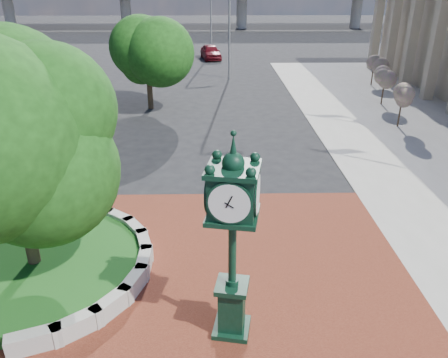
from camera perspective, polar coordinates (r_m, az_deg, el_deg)
ground at (r=13.32m, az=-2.43°, el=-11.82°), size 200.00×200.00×0.00m
plaza at (r=12.52m, az=-2.52°, el=-14.46°), size 12.00×12.00×0.04m
planter_wall at (r=13.51m, az=-14.21°, el=-10.69°), size 2.96×6.77×0.54m
grass_bed at (r=14.24m, az=-23.36°, el=-10.47°), size 6.10×6.10×0.40m
tree_planter at (r=12.68m, az=-26.00°, el=2.78°), size 5.20×5.20×6.33m
tree_street at (r=29.41m, az=-9.95°, el=15.17°), size 4.40×4.40×5.45m
post_clock at (r=9.69m, az=1.12°, el=-7.13°), size 1.21×1.21×5.11m
parked_car at (r=48.91m, az=-1.76°, el=16.25°), size 2.60×4.74×1.53m
street_lamp_near at (r=38.47m, az=1.11°, el=21.57°), size 2.24×0.34×9.96m
street_lamp_far at (r=52.61m, az=-1.46°, el=22.35°), size 2.19×0.70×9.88m
shrub_near at (r=27.35m, az=22.21°, el=9.50°), size 1.20×1.20×2.20m
shrub_mid at (r=32.13m, az=20.22°, el=11.85°), size 1.20×1.20×2.20m
shrub_far at (r=38.07m, az=18.97°, el=13.83°), size 1.20×1.20×2.20m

